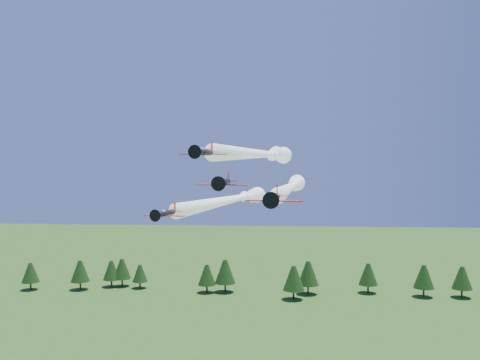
# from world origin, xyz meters

# --- Properties ---
(plane_lead) EXTENTS (16.14, 53.88, 3.70)m
(plane_lead) POSITION_xyz_m (4.92, 22.12, 48.95)
(plane_lead) COLOR black
(plane_lead) RESTS_ON ground
(plane_left) EXTENTS (17.86, 52.09, 3.70)m
(plane_left) POSITION_xyz_m (-1.21, 30.33, 39.69)
(plane_left) COLOR black
(plane_left) RESTS_ON ground
(plane_right) EXTENTS (10.96, 53.72, 3.70)m
(plane_right) POSITION_xyz_m (10.56, 28.07, 42.32)
(plane_right) COLOR black
(plane_right) RESTS_ON ground
(plane_slot) EXTENTS (8.23, 8.93, 2.88)m
(plane_slot) POSITION_xyz_m (-0.45, 5.46, 44.27)
(plane_slot) COLOR black
(plane_slot) RESTS_ON ground
(treeline) EXTENTS (171.48, 21.35, 11.75)m
(treeline) POSITION_xyz_m (2.70, 110.07, 6.88)
(treeline) COLOR #382314
(treeline) RESTS_ON ground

